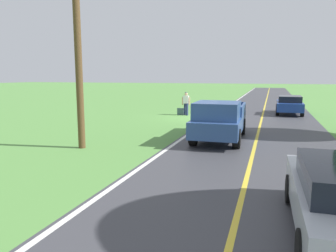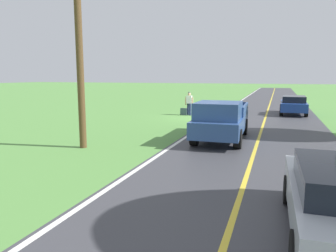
# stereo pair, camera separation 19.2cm
# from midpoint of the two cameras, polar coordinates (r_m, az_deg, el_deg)

# --- Properties ---
(ground_plane) EXTENTS (200.00, 200.00, 0.00)m
(ground_plane) POSITION_cam_midpoint_polar(r_m,az_deg,el_deg) (22.84, 5.50, 1.51)
(ground_plane) COLOR #568E42
(road_surface) EXTENTS (7.03, 120.00, 0.00)m
(road_surface) POSITION_cam_midpoint_polar(r_m,az_deg,el_deg) (22.34, 15.98, 1.04)
(road_surface) COLOR #3D3D42
(road_surface) RESTS_ON ground
(lane_edge_line) EXTENTS (0.16, 117.60, 0.00)m
(lane_edge_line) POSITION_cam_midpoint_polar(r_m,az_deg,el_deg) (22.68, 7.53, 1.43)
(lane_edge_line) COLOR silver
(lane_edge_line) RESTS_ON ground
(lane_centre_line) EXTENTS (0.14, 117.60, 0.00)m
(lane_centre_line) POSITION_cam_midpoint_polar(r_m,az_deg,el_deg) (22.33, 15.98, 1.05)
(lane_centre_line) COLOR gold
(lane_centre_line) RESTS_ON ground
(hitchhiker_walking) EXTENTS (0.62, 0.51, 1.75)m
(hitchhiker_walking) POSITION_cam_midpoint_polar(r_m,az_deg,el_deg) (24.10, 3.01, 4.26)
(hitchhiker_walking) COLOR navy
(hitchhiker_walking) RESTS_ON ground
(suitcase_carried) EXTENTS (0.46, 0.21, 0.51)m
(suitcase_carried) POSITION_cam_midpoint_polar(r_m,az_deg,el_deg) (24.21, 1.99, 2.57)
(suitcase_carried) COLOR #384C56
(suitcase_carried) RESTS_ON ground
(pickup_truck_passing) EXTENTS (2.20, 5.45, 1.82)m
(pickup_truck_passing) POSITION_cam_midpoint_polar(r_m,az_deg,el_deg) (14.77, 8.75, 1.17)
(pickup_truck_passing) COLOR #2D4C84
(pickup_truck_passing) RESTS_ON ground
(sedan_near_oncoming) EXTENTS (1.96, 4.42, 1.41)m
(sedan_near_oncoming) POSITION_cam_midpoint_polar(r_m,az_deg,el_deg) (26.39, 20.52, 3.62)
(sedan_near_oncoming) COLOR navy
(sedan_near_oncoming) RESTS_ON ground
(utility_pole_roadside) EXTENTS (0.28, 0.28, 8.53)m
(utility_pole_roadside) POSITION_cam_midpoint_polar(r_m,az_deg,el_deg) (13.46, -16.13, 14.25)
(utility_pole_roadside) COLOR brown
(utility_pole_roadside) RESTS_ON ground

